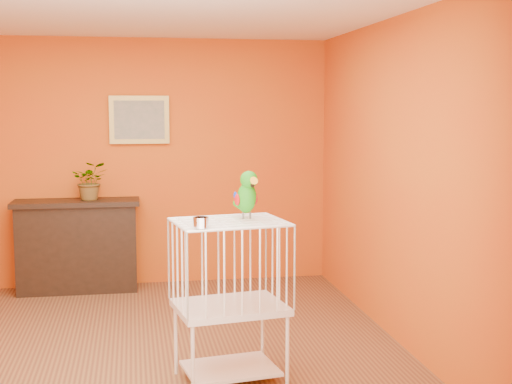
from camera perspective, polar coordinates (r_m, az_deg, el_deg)
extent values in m
plane|color=brown|center=(5.68, -8.71, -12.65)|extent=(4.50, 4.50, 0.00)
plane|color=#C45912|center=(7.63, -9.25, 2.35)|extent=(4.00, 0.00, 4.00)
plane|color=#C45912|center=(3.16, -8.25, -3.92)|extent=(4.00, 0.00, 4.00)
plane|color=#C45912|center=(5.77, 11.30, 0.88)|extent=(0.00, 4.50, 4.50)
plane|color=white|center=(5.40, -9.22, 14.35)|extent=(4.50, 4.50, 0.00)
cube|color=black|center=(7.55, -14.08, -4.37)|extent=(1.19, 0.40, 0.89)
cube|color=black|center=(7.47, -14.19, -0.83)|extent=(1.27, 0.46, 0.05)
cube|color=black|center=(7.37, -14.18, -4.64)|extent=(0.83, 0.02, 0.45)
cube|color=maroon|center=(7.54, -15.97, -5.21)|extent=(0.05, 0.18, 0.28)
cube|color=#32552A|center=(7.53, -15.37, -5.20)|extent=(0.05, 0.18, 0.28)
cube|color=maroon|center=(7.52, -14.69, -5.19)|extent=(0.05, 0.18, 0.28)
cube|color=#32552A|center=(7.52, -13.94, -5.18)|extent=(0.05, 0.18, 0.28)
cube|color=maroon|center=(7.51, -13.18, -5.17)|extent=(0.05, 0.18, 0.28)
imported|color=#26722D|center=(7.41, -13.11, 0.52)|extent=(0.36, 0.40, 0.31)
cube|color=#A18439|center=(7.58, -9.32, 5.72)|extent=(0.62, 0.03, 0.50)
cube|color=gray|center=(7.56, -9.31, 5.72)|extent=(0.52, 0.01, 0.40)
cube|color=white|center=(5.07, -2.08, -13.91)|extent=(0.68, 0.56, 0.02)
cube|color=white|center=(4.94, -2.10, -9.19)|extent=(0.80, 0.66, 0.04)
cube|color=white|center=(4.81, -2.13, -2.42)|extent=(0.80, 0.66, 0.01)
cylinder|color=white|center=(4.71, -5.07, -13.51)|extent=(0.03, 0.03, 0.50)
cylinder|color=white|center=(4.90, 2.53, -12.68)|extent=(0.03, 0.03, 0.50)
cylinder|color=white|center=(5.17, -6.44, -11.65)|extent=(0.03, 0.03, 0.50)
cylinder|color=white|center=(5.34, 0.52, -11.00)|extent=(0.03, 0.03, 0.50)
cylinder|color=silver|center=(4.52, -4.43, -2.45)|extent=(0.10, 0.10, 0.07)
cylinder|color=#59544C|center=(4.89, -1.04, -1.95)|extent=(0.02, 0.02, 0.05)
cylinder|color=#59544C|center=(4.91, -0.47, -1.91)|extent=(0.02, 0.02, 0.05)
ellipsoid|color=#15870E|center=(4.88, -0.76, -0.46)|extent=(0.17, 0.21, 0.24)
ellipsoid|color=#15870E|center=(4.83, -0.57, 1.00)|extent=(0.15, 0.15, 0.12)
cone|color=orange|center=(4.78, -0.29, 0.79)|extent=(0.07, 0.09, 0.08)
cone|color=black|center=(4.80, -0.36, 0.55)|extent=(0.04, 0.04, 0.03)
sphere|color=black|center=(4.79, -0.91, 1.11)|extent=(0.02, 0.02, 0.02)
sphere|color=black|center=(4.83, -0.03, 1.15)|extent=(0.02, 0.02, 0.02)
ellipsoid|color=#A50C0C|center=(4.87, -1.52, -0.61)|extent=(0.05, 0.08, 0.08)
ellipsoid|color=navy|center=(4.92, -0.10, -0.53)|extent=(0.05, 0.08, 0.08)
cone|color=#15870E|center=(4.96, -1.14, -1.28)|extent=(0.12, 0.18, 0.13)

